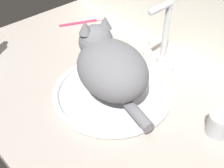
% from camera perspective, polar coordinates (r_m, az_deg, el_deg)
% --- Properties ---
extents(countertop, '(1.19, 0.74, 0.03)m').
position_cam_1_polar(countertop, '(0.89, -1.19, -1.25)').
color(countertop, '#ADA399').
rests_on(countertop, ground).
extents(backsplash_wall, '(1.19, 0.02, 0.40)m').
position_cam_1_polar(backsplash_wall, '(1.05, 14.74, 16.05)').
color(backsplash_wall, silver).
rests_on(backsplash_wall, ground).
extents(sink_basin, '(0.37, 0.37, 0.02)m').
position_cam_1_polar(sink_basin, '(0.85, -0.00, -1.60)').
color(sink_basin, white).
rests_on(sink_basin, countertop).
extents(faucet, '(0.17, 0.12, 0.23)m').
position_cam_1_polar(faucet, '(0.95, 10.54, 8.73)').
color(faucet, silver).
rests_on(faucet, countertop).
extents(cat, '(0.35, 0.25, 0.19)m').
position_cam_1_polar(cat, '(0.81, -0.66, 4.10)').
color(cat, slate).
rests_on(cat, sink_basin).
extents(metal_jar, '(0.06, 0.06, 0.06)m').
position_cam_1_polar(metal_jar, '(0.78, 21.26, -7.75)').
color(metal_jar, '#B2B5BA').
rests_on(metal_jar, countertop).
extents(toothbrush, '(0.09, 0.18, 0.02)m').
position_cam_1_polar(toothbrush, '(1.24, -6.20, 12.65)').
color(toothbrush, '#D83359').
rests_on(toothbrush, countertop).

